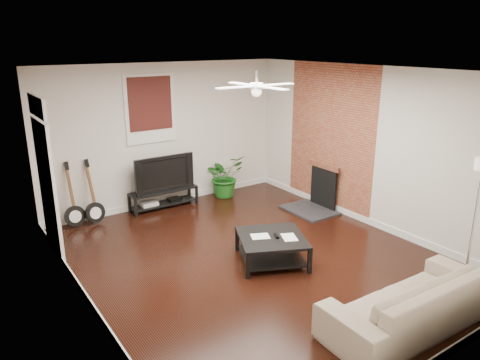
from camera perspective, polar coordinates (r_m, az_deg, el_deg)
The scene contains 14 objects.
room at distance 6.57m, azimuth 1.97°, elevation 1.23°, with size 5.01×6.01×2.81m.
brick_accent at distance 8.90m, azimuth 11.17°, elevation 5.17°, with size 0.02×2.20×2.80m, color #994731.
fireplace at distance 8.94m, azimuth 9.52°, elevation -0.92°, with size 0.80×1.10×0.92m, color black.
window_back at distance 8.85m, azimuth -11.18°, elevation 8.73°, with size 1.00×0.06×1.30m, color #3D1310.
door_left at distance 7.37m, azimuth -22.99°, elevation 0.40°, with size 0.08×1.00×2.50m, color white.
tv_stand at distance 9.14m, azimuth -9.52°, elevation -2.31°, with size 1.35×0.36×0.38m, color black.
tv at distance 8.99m, azimuth -9.74°, elevation 0.97°, with size 1.21×0.16×0.70m, color black.
coffee_table at distance 6.92m, azimuth 3.98°, elevation -8.60°, with size 0.96×0.96×0.40m, color black.
sofa at distance 5.78m, azimuth 20.55°, elevation -13.96°, with size 2.22×0.87×0.65m, color tan.
floor_lamp at distance 6.64m, azimuth 27.22°, elevation -5.07°, with size 0.30×0.30×1.81m, color silver, non-canonical shape.
potted_plant at distance 9.60m, azimuth -1.93°, elevation 0.51°, with size 0.80×0.70×0.89m, color #1C611B.
guitar_left at distance 8.45m, azimuth -20.24°, elevation -1.86°, with size 0.37×0.26×1.20m, color black, non-canonical shape.
guitar_right at distance 8.51m, azimuth -17.92°, elevation -1.50°, with size 0.37×0.26×1.20m, color black, non-canonical shape.
ceiling_fan at distance 6.34m, azimuth 2.08°, elevation 11.70°, with size 1.24×1.24×0.32m, color white, non-canonical shape.
Camera 1 is at (-3.74, -5.08, 3.21)m, focal length 34.05 mm.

